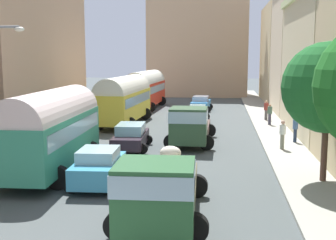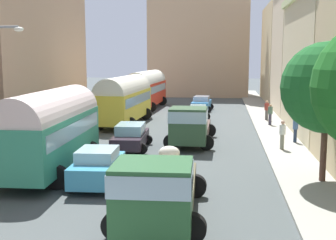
% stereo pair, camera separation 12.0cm
% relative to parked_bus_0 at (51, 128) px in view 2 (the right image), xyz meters
% --- Properties ---
extents(ground_plane, '(154.00, 154.00, 0.00)m').
position_rel_parked_bus_0_xyz_m(ground_plane, '(4.49, 15.56, -2.15)').
color(ground_plane, '#484F4F').
extents(sidewalk_left, '(2.50, 70.00, 0.14)m').
position_rel_parked_bus_0_xyz_m(sidewalk_left, '(-2.76, 15.56, -2.08)').
color(sidewalk_left, gray).
rests_on(sidewalk_left, ground).
extents(sidewalk_right, '(2.50, 70.00, 0.14)m').
position_rel_parked_bus_0_xyz_m(sidewalk_right, '(11.74, 15.56, -2.08)').
color(sidewalk_right, '#9C9B91').
rests_on(sidewalk_right, ground).
extents(building_left_2, '(6.59, 14.65, 14.12)m').
position_rel_parked_bus_0_xyz_m(building_left_2, '(-7.01, 10.59, 4.94)').
color(building_left_2, tan).
rests_on(building_left_2, ground).
extents(building_right_2, '(5.42, 12.96, 9.93)m').
position_rel_parked_bus_0_xyz_m(building_right_2, '(15.45, 12.47, 2.83)').
color(building_right_2, beige).
rests_on(building_right_2, ground).
extents(building_right_3, '(5.61, 9.07, 12.46)m').
position_rel_parked_bus_0_xyz_m(building_right_3, '(15.53, 23.77, 4.10)').
color(building_right_3, beige).
rests_on(building_right_3, ground).
extents(building_right_4, '(4.85, 12.45, 11.59)m').
position_rel_parked_bus_0_xyz_m(building_right_4, '(15.41, 34.91, 3.64)').
color(building_right_4, '#CEB785').
rests_on(building_right_4, ground).
extents(distant_church, '(13.59, 7.04, 22.31)m').
position_rel_parked_bus_0_xyz_m(distant_church, '(4.49, 41.78, 5.54)').
color(distant_church, tan).
rests_on(distant_church, ground).
extents(parked_bus_0, '(3.53, 8.40, 3.94)m').
position_rel_parked_bus_0_xyz_m(parked_bus_0, '(0.00, 0.00, 0.00)').
color(parked_bus_0, '#349070').
rests_on(parked_bus_0, ground).
extents(parked_bus_1, '(3.55, 9.35, 3.92)m').
position_rel_parked_bus_0_xyz_m(parked_bus_1, '(0.06, 14.97, -0.01)').
color(parked_bus_1, yellow).
rests_on(parked_bus_1, ground).
extents(parked_bus_2, '(3.58, 9.87, 3.99)m').
position_rel_parked_bus_0_xyz_m(parked_bus_2, '(-0.12, 26.05, 0.03)').
color(parked_bus_2, red).
rests_on(parked_bus_2, ground).
extents(cargo_truck_0, '(3.35, 7.13, 2.45)m').
position_rel_parked_bus_0_xyz_m(cargo_truck_0, '(6.04, -5.83, -0.88)').
color(cargo_truck_0, '#26562E').
rests_on(cargo_truck_0, ground).
extents(cargo_truck_1, '(3.05, 7.16, 2.53)m').
position_rel_parked_bus_0_xyz_m(cargo_truck_1, '(6.04, 7.07, -0.85)').
color(cargo_truck_1, '#2F4D31').
rests_on(cargo_truck_1, ground).
extents(car_0, '(2.18, 3.75, 1.41)m').
position_rel_parked_bus_0_xyz_m(car_0, '(5.93, 17.08, -1.44)').
color(car_0, slate).
rests_on(car_0, ground).
extents(car_1, '(2.44, 4.10, 1.49)m').
position_rel_parked_bus_0_xyz_m(car_1, '(5.83, 24.69, -1.40)').
color(car_1, '#3687CF').
rests_on(car_1, ground).
extents(car_2, '(2.50, 3.71, 1.60)m').
position_rel_parked_bus_0_xyz_m(car_2, '(2.79, -1.79, -1.34)').
color(car_2, '#3D97BE').
rests_on(car_2, ground).
extents(car_3, '(2.50, 4.43, 1.51)m').
position_rel_parked_bus_0_xyz_m(car_3, '(2.60, 5.66, -1.39)').
color(car_3, '#2B1E28').
rests_on(car_3, ground).
extents(pedestrian_1, '(0.49, 0.49, 1.83)m').
position_rel_parked_bus_0_xyz_m(pedestrian_1, '(11.49, 6.08, -1.10)').
color(pedestrian_1, gray).
rests_on(pedestrian_1, ground).
extents(pedestrian_2, '(0.34, 0.34, 1.78)m').
position_rel_parked_bus_0_xyz_m(pedestrian_2, '(12.57, 8.30, -1.13)').
color(pedestrian_2, '#243148').
rests_on(pedestrian_2, ground).
extents(pedestrian_3, '(0.51, 0.51, 1.80)m').
position_rel_parked_bus_0_xyz_m(pedestrian_3, '(11.72, 17.93, -1.13)').
color(pedestrian_3, '#524D4B').
rests_on(pedestrian_3, ground).
extents(pedestrian_4, '(0.50, 0.50, 1.79)m').
position_rel_parked_bus_0_xyz_m(pedestrian_4, '(11.73, 15.26, -1.14)').
color(pedestrian_4, '#403D4C').
rests_on(pedestrian_4, ground).
extents(roadside_tree_1, '(3.88, 3.88, 6.13)m').
position_rel_parked_bus_0_xyz_m(roadside_tree_1, '(12.39, -0.30, 2.03)').
color(roadside_tree_1, brown).
rests_on(roadside_tree_1, ground).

